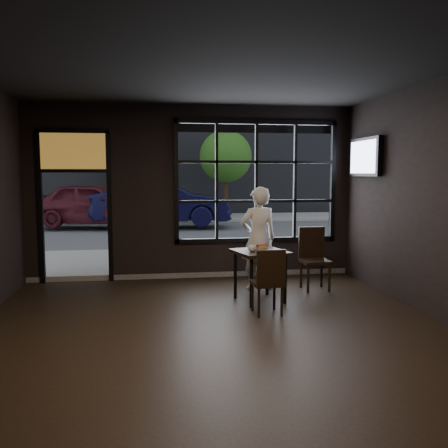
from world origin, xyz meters
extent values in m
cube|color=black|center=(0.00, 0.00, -0.01)|extent=(6.00, 7.00, 0.02)
cube|color=black|center=(0.00, 0.00, 3.21)|extent=(6.00, 7.00, 0.02)
cube|color=black|center=(1.20, 3.50, 1.80)|extent=(3.06, 0.12, 2.28)
cube|color=orange|center=(-2.10, 3.50, 2.35)|extent=(1.20, 0.06, 0.70)
cube|color=#545456|center=(0.00, 24.00, -0.02)|extent=(60.00, 41.00, 0.04)
cube|color=#5B5956|center=(0.00, 23.00, 7.50)|extent=(28.00, 12.00, 15.00)
cube|color=black|center=(0.89, 1.74, 0.39)|extent=(0.89, 0.89, 0.79)
cube|color=black|center=(0.84, 1.07, 0.47)|extent=(0.43, 0.43, 0.93)
cube|color=black|center=(1.96, 2.29, 0.52)|extent=(0.46, 0.46, 1.05)
imported|color=silver|center=(1.02, 2.47, 0.87)|extent=(0.68, 0.50, 1.73)
imported|color=silver|center=(0.75, 1.66, 0.83)|extent=(0.17, 0.17, 0.10)
cube|color=black|center=(2.93, 2.60, 2.24)|extent=(0.13, 1.13, 0.66)
imported|color=black|center=(-0.47, 11.76, 0.90)|extent=(4.91, 1.90, 1.60)
imported|color=#501620|center=(-2.79, 11.92, 0.87)|extent=(4.78, 2.67, 1.54)
cylinder|color=#332114|center=(-1.88, 15.28, 1.06)|extent=(0.19, 0.19, 2.12)
sphere|color=#356C1E|center=(-1.88, 15.28, 2.79)|extent=(2.32, 2.32, 2.32)
cylinder|color=#332114|center=(2.28, 14.73, 1.01)|extent=(0.18, 0.18, 2.02)
sphere|color=#1E501C|center=(2.28, 14.73, 2.66)|extent=(2.21, 2.21, 2.21)
camera|label=1|loc=(-0.67, -5.24, 1.96)|focal=38.00mm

